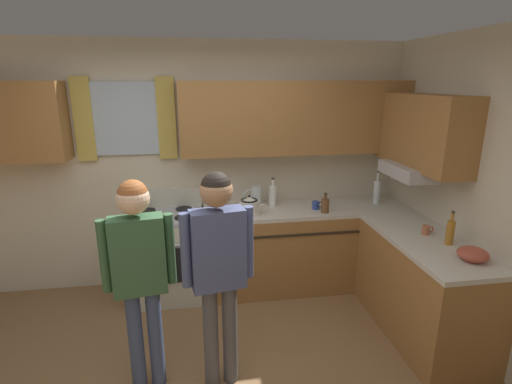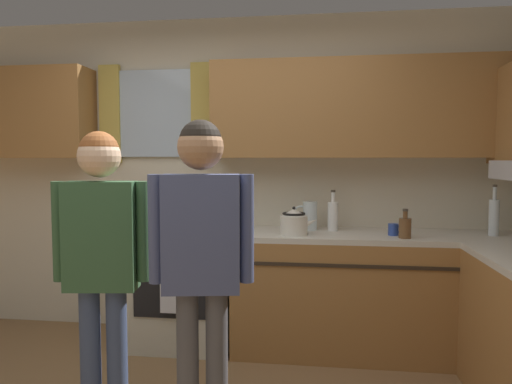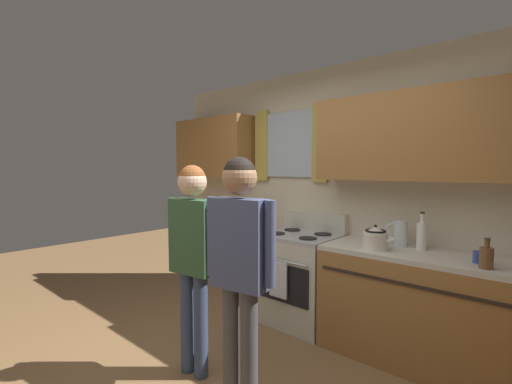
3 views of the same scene
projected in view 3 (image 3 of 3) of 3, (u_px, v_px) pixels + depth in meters
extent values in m
cube|color=beige|center=(342.00, 194.00, 3.60)|extent=(4.60, 0.10, 2.60)
cube|color=silver|center=(290.00, 144.00, 3.91)|extent=(0.62, 0.03, 0.72)
cube|color=gold|center=(262.00, 146.00, 4.16)|extent=(0.18, 0.04, 0.82)
cube|color=gold|center=(320.00, 143.00, 3.64)|extent=(0.18, 0.04, 0.82)
cube|color=#9E6B38|center=(213.00, 148.00, 4.54)|extent=(1.16, 0.32, 0.74)
cube|color=#9E6B38|center=(462.00, 133.00, 2.67)|extent=(2.38, 0.32, 0.74)
cube|color=#9E6B38|center=(466.00, 322.00, 2.59)|extent=(2.17, 0.62, 0.86)
cube|color=beige|center=(469.00, 262.00, 2.56)|extent=(2.17, 0.62, 0.04)
cube|color=#2D2319|center=(458.00, 295.00, 2.33)|extent=(2.05, 0.01, 0.02)
cube|color=beige|center=(299.00, 280.00, 3.56)|extent=(0.75, 0.62, 0.86)
cube|color=black|center=(280.00, 283.00, 3.32)|extent=(0.63, 0.01, 0.36)
cylinder|color=#ADADB2|center=(279.00, 260.00, 3.29)|extent=(0.63, 0.02, 0.02)
cube|color=#ADADB2|center=(300.00, 236.00, 3.53)|extent=(0.75, 0.62, 0.04)
cube|color=beige|center=(314.00, 221.00, 3.73)|extent=(0.75, 0.08, 0.20)
cylinder|color=black|center=(277.00, 233.00, 3.55)|extent=(0.17, 0.17, 0.01)
cylinder|color=black|center=(308.00, 238.00, 3.31)|extent=(0.17, 0.17, 0.01)
cylinder|color=black|center=(292.00, 230.00, 3.76)|extent=(0.17, 0.17, 0.01)
cylinder|color=black|center=(323.00, 234.00, 3.51)|extent=(0.17, 0.17, 0.01)
cube|color=silver|center=(278.00, 280.00, 3.29)|extent=(0.20, 0.02, 0.34)
cylinder|color=white|center=(422.00, 236.00, 2.85)|extent=(0.08, 0.08, 0.22)
cylinder|color=white|center=(422.00, 218.00, 2.84)|extent=(0.03, 0.03, 0.08)
cylinder|color=#3F382D|center=(422.00, 213.00, 2.84)|extent=(0.03, 0.03, 0.02)
cylinder|color=brown|center=(486.00, 258.00, 2.32)|extent=(0.08, 0.08, 0.14)
cylinder|color=brown|center=(487.00, 244.00, 2.31)|extent=(0.03, 0.03, 0.05)
cylinder|color=#3F382D|center=(487.00, 239.00, 2.31)|extent=(0.04, 0.04, 0.02)
cylinder|color=#2D479E|center=(479.00, 257.00, 2.45)|extent=(0.07, 0.07, 0.08)
torus|color=#2D479E|center=(487.00, 258.00, 2.42)|extent=(0.06, 0.01, 0.06)
cylinder|color=silver|center=(375.00, 241.00, 2.86)|extent=(0.20, 0.20, 0.14)
cone|color=silver|center=(376.00, 230.00, 2.86)|extent=(0.18, 0.18, 0.05)
sphere|color=black|center=(376.00, 226.00, 2.86)|extent=(0.02, 0.02, 0.02)
cone|color=silver|center=(391.00, 240.00, 2.78)|extent=(0.09, 0.04, 0.07)
torus|color=black|center=(376.00, 231.00, 2.86)|extent=(0.17, 0.17, 0.02)
cylinder|color=silver|center=(401.00, 233.00, 2.98)|extent=(0.11, 0.11, 0.22)
torus|color=silver|center=(392.00, 231.00, 3.03)|extent=(0.14, 0.02, 0.14)
cylinder|color=#38476B|center=(201.00, 326.00, 2.62)|extent=(0.11, 0.11, 0.78)
cylinder|color=#38476B|center=(187.00, 321.00, 2.69)|extent=(0.11, 0.11, 0.78)
cube|color=#335938|center=(193.00, 236.00, 2.61)|extent=(0.38, 0.20, 0.55)
cylinder|color=#335938|center=(215.00, 236.00, 2.49)|extent=(0.07, 0.07, 0.51)
cylinder|color=#335938|center=(173.00, 231.00, 2.73)|extent=(0.07, 0.07, 0.51)
sphere|color=beige|center=(192.00, 182.00, 2.58)|extent=(0.21, 0.21, 0.21)
sphere|color=brown|center=(192.00, 178.00, 2.58)|extent=(0.20, 0.20, 0.20)
cylinder|color=#4C4C51|center=(249.00, 352.00, 2.22)|extent=(0.11, 0.11, 0.81)
cylinder|color=#4C4C51|center=(231.00, 346.00, 2.29)|extent=(0.11, 0.11, 0.81)
cube|color=#47517A|center=(240.00, 244.00, 2.21)|extent=(0.39, 0.22, 0.57)
cylinder|color=#47517A|center=(270.00, 244.00, 2.09)|extent=(0.07, 0.07, 0.52)
cylinder|color=#47517A|center=(212.00, 236.00, 2.32)|extent=(0.07, 0.07, 0.52)
sphere|color=#A87A56|center=(240.00, 178.00, 2.18)|extent=(0.22, 0.22, 0.22)
sphere|color=black|center=(239.00, 173.00, 2.18)|extent=(0.20, 0.20, 0.20)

